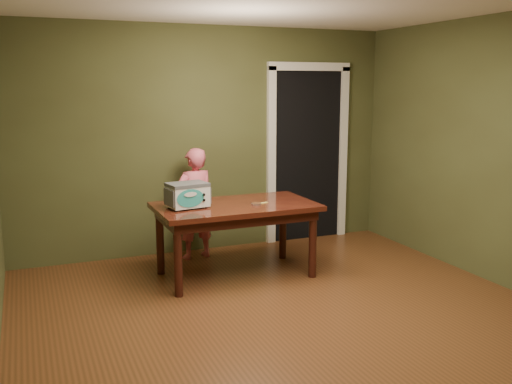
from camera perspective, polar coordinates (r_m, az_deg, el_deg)
floor at (r=4.72m, az=4.78°, el=-13.53°), size 5.00×5.00×0.00m
room_shell at (r=4.31m, az=5.13°, el=7.62°), size 4.52×5.02×2.61m
doorway at (r=7.43m, az=4.11°, el=3.87°), size 1.10×0.66×2.25m
dining_table at (r=5.77m, az=-2.06°, el=-2.19°), size 1.61×0.92×0.75m
toy_oven at (r=5.58m, az=-6.86°, el=-0.23°), size 0.43×0.33×0.25m
baking_pan at (r=5.69m, az=0.03°, el=-1.20°), size 0.10×0.10×0.02m
spatula at (r=5.76m, az=0.45°, el=-1.14°), size 0.18×0.07×0.01m
child at (r=6.40m, az=-6.14°, el=-1.17°), size 0.50×0.37×1.25m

